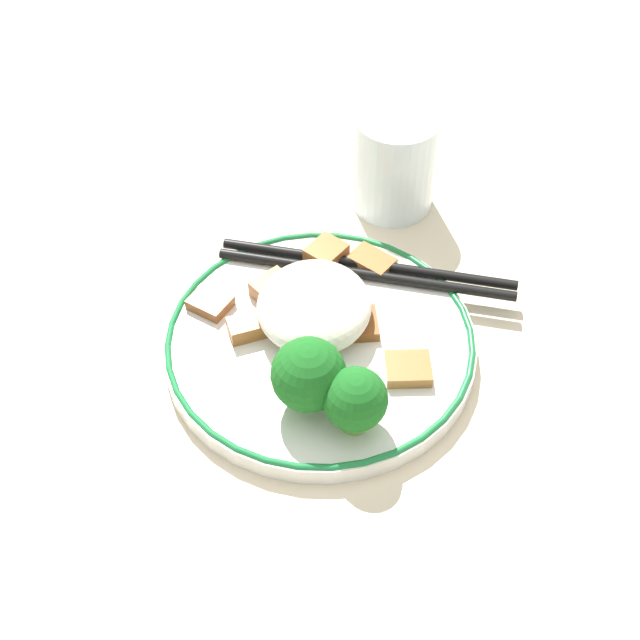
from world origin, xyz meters
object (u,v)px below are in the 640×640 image
plate (320,343)px  broccoli_back_center (355,400)px  drinking_glass (395,162)px  chopsticks (366,269)px  broccoli_back_left (303,374)px

plate → broccoli_back_center: (0.07, 0.03, 0.03)m
broccoli_back_center → drinking_glass: size_ratio=0.58×
plate → drinking_glass: (-0.18, 0.04, 0.03)m
plate → chopsticks: chopsticks is taller
broccoli_back_center → drinking_glass: 0.25m
chopsticks → drinking_glass: (-0.10, 0.01, 0.02)m
plate → broccoli_back_center: bearing=24.1°
broccoli_back_left → drinking_glass: size_ratio=0.66×
broccoli_back_center → chopsticks: bearing=-177.9°
plate → chopsticks: bearing=159.2°
broccoli_back_left → broccoli_back_center: size_ratio=1.14×
plate → chopsticks: (-0.07, 0.03, 0.01)m
plate → broccoli_back_left: (0.06, -0.00, 0.04)m
broccoli_back_left → plate: bearing=176.6°
broccoli_back_left → drinking_glass: 0.24m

